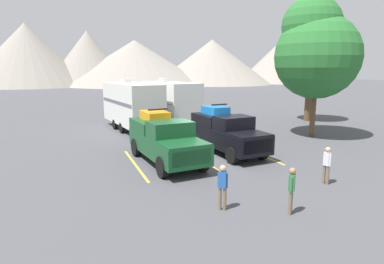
{
  "coord_description": "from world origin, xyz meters",
  "views": [
    {
      "loc": [
        -6.28,
        -14.56,
        4.57
      ],
      "look_at": [
        0.0,
        1.44,
        1.2
      ],
      "focal_mm": 30.0,
      "sensor_mm": 36.0,
      "label": 1
    }
  ],
  "objects_px": {
    "person_b": "(223,184)",
    "person_c": "(327,163)",
    "pickup_truck_b": "(226,131)",
    "pickup_truck_a": "(164,138)",
    "camper_trailer_a": "(132,103)",
    "camper_trailer_b": "(170,102)",
    "person_a": "(291,188)"
  },
  "relations": [
    {
      "from": "pickup_truck_a",
      "to": "camper_trailer_a",
      "type": "height_order",
      "value": "camper_trailer_a"
    },
    {
      "from": "camper_trailer_b",
      "to": "person_a",
      "type": "height_order",
      "value": "camper_trailer_b"
    },
    {
      "from": "camper_trailer_b",
      "to": "person_c",
      "type": "relative_size",
      "value": 5.05
    },
    {
      "from": "camper_trailer_a",
      "to": "person_b",
      "type": "distance_m",
      "value": 15.42
    },
    {
      "from": "camper_trailer_a",
      "to": "person_a",
      "type": "bearing_deg",
      "value": -83.59
    },
    {
      "from": "camper_trailer_a",
      "to": "person_b",
      "type": "bearing_deg",
      "value": -90.18
    },
    {
      "from": "pickup_truck_a",
      "to": "camper_trailer_a",
      "type": "bearing_deg",
      "value": 88.71
    },
    {
      "from": "pickup_truck_b",
      "to": "camper_trailer_a",
      "type": "xyz_separation_m",
      "value": [
        -3.51,
        8.73,
        0.83
      ]
    },
    {
      "from": "camper_trailer_b",
      "to": "person_c",
      "type": "xyz_separation_m",
      "value": [
        1.83,
        -15.0,
        -1.15
      ]
    },
    {
      "from": "person_a",
      "to": "person_b",
      "type": "height_order",
      "value": "person_a"
    },
    {
      "from": "person_a",
      "to": "person_c",
      "type": "xyz_separation_m",
      "value": [
        3.1,
        1.72,
        -0.0
      ]
    },
    {
      "from": "camper_trailer_a",
      "to": "person_b",
      "type": "height_order",
      "value": "camper_trailer_a"
    },
    {
      "from": "camper_trailer_b",
      "to": "person_b",
      "type": "relative_size",
      "value": 5.06
    },
    {
      "from": "pickup_truck_a",
      "to": "person_b",
      "type": "distance_m",
      "value": 6.1
    },
    {
      "from": "person_a",
      "to": "person_b",
      "type": "xyz_separation_m",
      "value": [
        -1.9,
        1.07,
        -0.0
      ]
    },
    {
      "from": "pickup_truck_a",
      "to": "person_c",
      "type": "height_order",
      "value": "pickup_truck_a"
    },
    {
      "from": "pickup_truck_b",
      "to": "person_b",
      "type": "relative_size",
      "value": 3.56
    },
    {
      "from": "pickup_truck_a",
      "to": "person_c",
      "type": "bearing_deg",
      "value": -46.47
    },
    {
      "from": "camper_trailer_a",
      "to": "person_a",
      "type": "height_order",
      "value": "camper_trailer_a"
    },
    {
      "from": "person_b",
      "to": "person_c",
      "type": "relative_size",
      "value": 1.0
    },
    {
      "from": "pickup_truck_b",
      "to": "person_b",
      "type": "bearing_deg",
      "value": -118.17
    },
    {
      "from": "pickup_truck_b",
      "to": "person_a",
      "type": "bearing_deg",
      "value": -102.16
    },
    {
      "from": "pickup_truck_a",
      "to": "pickup_truck_b",
      "type": "xyz_separation_m",
      "value": [
        3.72,
        0.56,
        -0.01
      ]
    },
    {
      "from": "person_a",
      "to": "camper_trailer_a",
      "type": "bearing_deg",
      "value": 96.41
    },
    {
      "from": "pickup_truck_b",
      "to": "person_c",
      "type": "height_order",
      "value": "pickup_truck_b"
    },
    {
      "from": "person_b",
      "to": "camper_trailer_b",
      "type": "bearing_deg",
      "value": 78.56
    },
    {
      "from": "camper_trailer_a",
      "to": "person_a",
      "type": "distance_m",
      "value": 16.58
    },
    {
      "from": "pickup_truck_a",
      "to": "camper_trailer_a",
      "type": "distance_m",
      "value": 9.33
    },
    {
      "from": "pickup_truck_a",
      "to": "camper_trailer_b",
      "type": "distance_m",
      "value": 10.16
    },
    {
      "from": "person_b",
      "to": "person_c",
      "type": "xyz_separation_m",
      "value": [
        5.0,
        0.66,
        0.0
      ]
    },
    {
      "from": "person_a",
      "to": "person_c",
      "type": "bearing_deg",
      "value": 29.07
    },
    {
      "from": "camper_trailer_a",
      "to": "person_c",
      "type": "distance_m",
      "value": 15.57
    }
  ]
}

